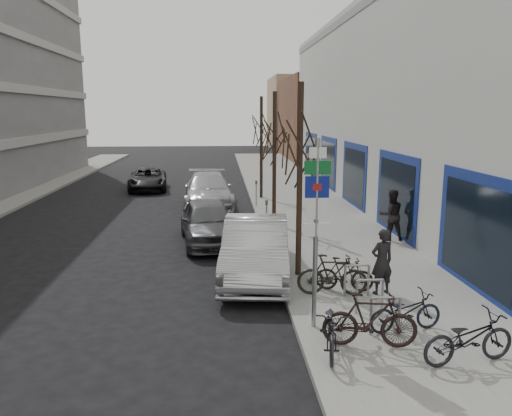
{
  "coord_description": "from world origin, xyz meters",
  "views": [
    {
      "loc": [
        0.44,
        -10.01,
        4.72
      ],
      "look_at": [
        1.43,
        3.98,
        2.0
      ],
      "focal_mm": 35.0,
      "sensor_mm": 36.0,
      "label": 1
    }
  ],
  "objects": [
    {
      "name": "ground",
      "position": [
        0.0,
        0.0,
        0.0
      ],
      "size": [
        120.0,
        120.0,
        0.0
      ],
      "primitive_type": "plane",
      "color": "black",
      "rests_on": "ground"
    },
    {
      "name": "sidewalk_east",
      "position": [
        4.5,
        10.0,
        0.07
      ],
      "size": [
        5.0,
        70.0,
        0.15
      ],
      "primitive_type": "cube",
      "color": "slate",
      "rests_on": "ground"
    },
    {
      "name": "brick_building_far",
      "position": [
        13.0,
        40.0,
        4.0
      ],
      "size": [
        12.0,
        14.0,
        8.0
      ],
      "primitive_type": "cube",
      "color": "brown",
      "rests_on": "ground"
    },
    {
      "name": "tan_building_far",
      "position": [
        13.5,
        55.0,
        4.5
      ],
      "size": [
        13.0,
        12.0,
        9.0
      ],
      "primitive_type": "cube",
      "color": "#937A5B",
      "rests_on": "ground"
    },
    {
      "name": "highway_sign_pole",
      "position": [
        2.4,
        -0.01,
        2.46
      ],
      "size": [
        0.55,
        0.1,
        4.2
      ],
      "color": "gray",
      "rests_on": "ground"
    },
    {
      "name": "bike_rack",
      "position": [
        3.8,
        0.6,
        0.66
      ],
      "size": [
        0.66,
        2.26,
        0.83
      ],
      "color": "gray",
      "rests_on": "sidewalk_east"
    },
    {
      "name": "tree_near",
      "position": [
        2.6,
        3.5,
        4.1
      ],
      "size": [
        1.8,
        1.8,
        5.5
      ],
      "color": "black",
      "rests_on": "ground"
    },
    {
      "name": "tree_mid",
      "position": [
        2.6,
        10.0,
        4.1
      ],
      "size": [
        1.8,
        1.8,
        5.5
      ],
      "color": "black",
      "rests_on": "ground"
    },
    {
      "name": "tree_far",
      "position": [
        2.6,
        16.5,
        4.1
      ],
      "size": [
        1.8,
        1.8,
        5.5
      ],
      "color": "black",
      "rests_on": "ground"
    },
    {
      "name": "meter_front",
      "position": [
        2.15,
        3.0,
        0.92
      ],
      "size": [
        0.1,
        0.08,
        1.27
      ],
      "color": "gray",
      "rests_on": "sidewalk_east"
    },
    {
      "name": "meter_mid",
      "position": [
        2.15,
        8.5,
        0.92
      ],
      "size": [
        0.1,
        0.08,
        1.27
      ],
      "color": "gray",
      "rests_on": "sidewalk_east"
    },
    {
      "name": "meter_back",
      "position": [
        2.15,
        14.0,
        0.92
      ],
      "size": [
        0.1,
        0.08,
        1.27
      ],
      "color": "gray",
      "rests_on": "sidewalk_east"
    },
    {
      "name": "bike_near_left",
      "position": [
        2.53,
        -1.16,
        0.7
      ],
      "size": [
        0.87,
        1.86,
        1.09
      ],
      "primitive_type": "imported",
      "rotation": [
        0.0,
        0.0,
        -0.19
      ],
      "color": "black",
      "rests_on": "sidewalk_east"
    },
    {
      "name": "bike_near_right",
      "position": [
        3.31,
        -1.03,
        0.72
      ],
      "size": [
        1.94,
        0.86,
        1.14
      ],
      "primitive_type": "imported",
      "rotation": [
        0.0,
        0.0,
        1.4
      ],
      "color": "black",
      "rests_on": "sidewalk_east"
    },
    {
      "name": "bike_mid_curb",
      "position": [
        4.28,
        -0.38,
        0.65
      ],
      "size": [
        1.71,
        0.78,
        1.0
      ],
      "primitive_type": "imported",
      "rotation": [
        0.0,
        0.0,
        1.75
      ],
      "color": "black",
      "rests_on": "sidewalk_east"
    },
    {
      "name": "bike_mid_inner",
      "position": [
        3.2,
        1.81,
        0.69
      ],
      "size": [
        1.84,
        0.75,
        1.08
      ],
      "primitive_type": "imported",
      "rotation": [
        0.0,
        0.0,
        1.45
      ],
      "color": "black",
      "rests_on": "sidewalk_east"
    },
    {
      "name": "bike_far_curb",
      "position": [
        4.93,
        -1.8,
        0.72
      ],
      "size": [
        1.94,
        0.9,
        1.14
      ],
      "primitive_type": "imported",
      "rotation": [
        0.0,
        0.0,
        1.76
      ],
      "color": "black",
      "rests_on": "sidewalk_east"
    },
    {
      "name": "bike_far_inner",
      "position": [
        3.58,
        2.09,
        0.61
      ],
      "size": [
        1.56,
        0.81,
        0.91
      ],
      "primitive_type": "imported",
      "rotation": [
        0.0,
        0.0,
        1.31
      ],
      "color": "black",
      "rests_on": "sidewalk_east"
    },
    {
      "name": "parked_car_front",
      "position": [
        1.4,
        3.76,
        0.85
      ],
      "size": [
        2.28,
        5.31,
        1.7
      ],
      "primitive_type": "imported",
      "rotation": [
        0.0,
        0.0,
        -0.09
      ],
      "color": "#B1B1B6",
      "rests_on": "ground"
    },
    {
      "name": "parked_car_mid",
      "position": [
        -0.05,
        7.72,
        0.79
      ],
      "size": [
        2.45,
        4.83,
        1.57
      ],
      "primitive_type": "imported",
      "rotation": [
        0.0,
        0.0,
        0.13
      ],
      "color": "#505156",
      "rests_on": "ground"
    },
    {
      "name": "parked_car_back",
      "position": [
        -0.2,
        14.83,
        0.83
      ],
      "size": [
        2.62,
        5.85,
        1.66
      ],
      "primitive_type": "imported",
      "rotation": [
        0.0,
        0.0,
        0.05
      ],
      "color": "#A8A7AD",
      "rests_on": "ground"
    },
    {
      "name": "lane_car",
      "position": [
        -4.02,
        20.61,
        0.66
      ],
      "size": [
        2.69,
        4.98,
        1.33
      ],
      "primitive_type": "imported",
      "rotation": [
        0.0,
        0.0,
        0.1
      ],
      "color": "black",
      "rests_on": "ground"
    },
    {
      "name": "pedestrian_near",
      "position": [
        4.46,
        1.82,
        1.0
      ],
      "size": [
        0.7,
        0.56,
        1.7
      ],
      "primitive_type": "imported",
      "rotation": [
        0.0,
        0.0,
        3.41
      ],
      "color": "black",
      "rests_on": "sidewalk_east"
    },
    {
      "name": "pedestrian_far",
      "position": [
        6.52,
        7.11,
        1.08
      ],
      "size": [
        0.69,
        0.47,
        1.87
      ],
      "primitive_type": "imported",
      "rotation": [
        0.0,
        0.0,
        3.15
      ],
      "color": "black",
      "rests_on": "sidewalk_east"
    }
  ]
}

